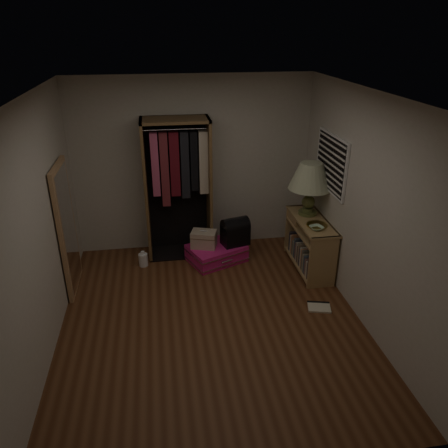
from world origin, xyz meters
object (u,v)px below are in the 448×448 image
at_px(floor_mirror, 67,229).
at_px(table_lamp, 310,177).
at_px(console_bookshelf, 309,242).
at_px(open_wardrobe, 179,178).
at_px(black_bag, 235,231).
at_px(train_case, 204,239).
at_px(pink_suitcase, 216,253).
at_px(white_jug, 143,260).

distance_m(floor_mirror, table_lamp, 3.28).
xyz_separation_m(console_bookshelf, open_wardrobe, (-1.77, 0.73, 0.80)).
bearing_deg(console_bookshelf, black_bag, 159.12).
xyz_separation_m(floor_mirror, black_bag, (2.24, 0.42, -0.39)).
bearing_deg(floor_mirror, table_lamp, 3.68).
height_order(console_bookshelf, open_wardrobe, open_wardrobe).
bearing_deg(table_lamp, open_wardrobe, 162.28).
bearing_deg(floor_mirror, train_case, 12.86).
height_order(floor_mirror, pink_suitcase, floor_mirror).
height_order(pink_suitcase, train_case, train_case).
xyz_separation_m(pink_suitcase, black_bag, (0.28, 0.01, 0.34)).
bearing_deg(black_bag, white_jug, 164.66).
height_order(train_case, black_bag, black_bag).
bearing_deg(floor_mirror, white_jug, 25.21).
distance_m(train_case, black_bag, 0.47).
height_order(floor_mirror, black_bag, floor_mirror).
xyz_separation_m(console_bookshelf, white_jug, (-2.35, 0.38, -0.29)).
bearing_deg(pink_suitcase, console_bookshelf, -38.84).
bearing_deg(pink_suitcase, table_lamp, -31.60).
distance_m(console_bookshelf, train_case, 1.50).
xyz_separation_m(floor_mirror, pink_suitcase, (1.96, 0.40, -0.73)).
bearing_deg(floor_mirror, console_bookshelf, 0.71).
bearing_deg(train_case, floor_mirror, -149.50).
height_order(black_bag, white_jug, black_bag).
height_order(open_wardrobe, pink_suitcase, open_wardrobe).
bearing_deg(white_jug, floor_mirror, -154.79).
bearing_deg(console_bookshelf, floor_mirror, -179.29).
distance_m(black_bag, table_lamp, 1.32).
xyz_separation_m(train_case, white_jug, (-0.89, 0.01, -0.27)).
xyz_separation_m(black_bag, white_jug, (-1.35, -0.00, -0.36)).
distance_m(floor_mirror, black_bag, 2.32).
distance_m(console_bookshelf, open_wardrobe, 2.07).
relative_size(floor_mirror, pink_suitcase, 1.76).
bearing_deg(open_wardrobe, console_bookshelf, -22.58).
bearing_deg(black_bag, train_case, 166.28).
height_order(table_lamp, white_jug, table_lamp).
relative_size(open_wardrobe, floor_mirror, 1.21).
relative_size(pink_suitcase, white_jug, 4.19).
xyz_separation_m(open_wardrobe, pink_suitcase, (0.49, -0.37, -1.07)).
bearing_deg(table_lamp, floor_mirror, -176.32).
bearing_deg(open_wardrobe, train_case, -50.22).
relative_size(open_wardrobe, train_case, 4.90).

